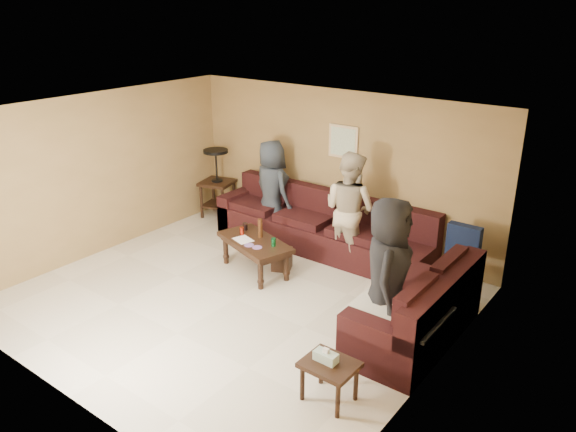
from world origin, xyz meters
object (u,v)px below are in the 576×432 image
object	(u,v)px
coffee_table	(255,245)
waste_bin	(282,259)
person_right	(388,273)
side_table_right	(329,367)
sectional_sofa	(347,255)
end_table_left	(217,182)
person_left	(272,189)
person_middle	(349,209)

from	to	relation	value
coffee_table	waste_bin	bearing A→B (deg)	48.17
waste_bin	person_right	bearing A→B (deg)	-20.15
side_table_right	waste_bin	world-z (taller)	side_table_right
coffee_table	sectional_sofa	bearing A→B (deg)	32.11
person_right	end_table_left	bearing A→B (deg)	46.31
side_table_right	waste_bin	bearing A→B (deg)	136.76
person_left	person_right	bearing A→B (deg)	167.50
coffee_table	person_left	size ratio (longest dim) A/B	0.81
coffee_table	waste_bin	size ratio (longest dim) A/B	4.08
sectional_sofa	person_left	world-z (taller)	person_left
side_table_right	sectional_sofa	bearing A→B (deg)	117.81
coffee_table	side_table_right	size ratio (longest dim) A/B	2.28
side_table_right	person_left	size ratio (longest dim) A/B	0.35
waste_bin	person_left	world-z (taller)	person_left
coffee_table	person_left	world-z (taller)	person_left
waste_bin	person_middle	xyz separation A→B (m)	(0.68, 0.76, 0.71)
person_left	side_table_right	bearing A→B (deg)	153.05
end_table_left	person_left	xyz separation A→B (m)	(1.37, -0.10, 0.17)
waste_bin	person_middle	world-z (taller)	person_middle
end_table_left	waste_bin	xyz separation A→B (m)	(2.30, -1.04, -0.50)
person_middle	person_right	world-z (taller)	person_right
person_middle	person_right	xyz separation A→B (m)	(1.44, -1.54, 0.02)
coffee_table	person_middle	world-z (taller)	person_middle
side_table_right	person_right	bearing A→B (deg)	92.20
sectional_sofa	side_table_right	bearing A→B (deg)	-62.19
coffee_table	person_middle	xyz separation A→B (m)	(0.94, 1.06, 0.45)
waste_bin	person_left	size ratio (longest dim) A/B	0.20
sectional_sofa	coffee_table	size ratio (longest dim) A/B	3.49
sectional_sofa	waste_bin	size ratio (longest dim) A/B	14.24
sectional_sofa	waste_bin	distance (m)	0.98
side_table_right	person_middle	bearing A→B (deg)	117.98
sectional_sofa	person_right	world-z (taller)	person_right
end_table_left	person_left	world-z (taller)	person_left
end_table_left	person_right	world-z (taller)	person_right
coffee_table	end_table_left	size ratio (longest dim) A/B	1.06
sectional_sofa	person_left	bearing A→B (deg)	163.77
person_middle	person_left	bearing A→B (deg)	1.14
coffee_table	waste_bin	distance (m)	0.48
coffee_table	side_table_right	world-z (taller)	coffee_table
person_left	coffee_table	bearing A→B (deg)	135.19
sectional_sofa	coffee_table	xyz separation A→B (m)	(-1.14, -0.71, 0.10)
sectional_sofa	person_middle	world-z (taller)	person_middle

